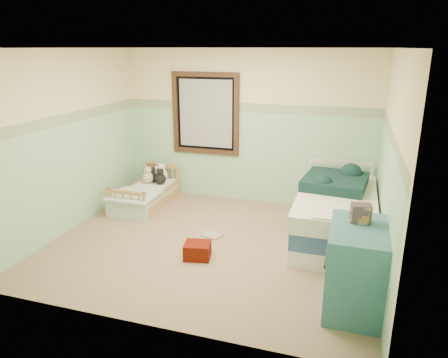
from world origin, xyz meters
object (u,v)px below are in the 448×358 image
(dresser, at_px, (355,268))
(floor_book, at_px, (212,235))
(twin_bed_frame, at_px, (334,232))
(red_pillow, at_px, (197,250))
(plush_floor_tan, at_px, (124,204))
(toddler_bed_frame, at_px, (147,200))
(plush_floor_cream, at_px, (126,203))

(dresser, relative_size, floor_book, 3.35)
(twin_bed_frame, xyz_separation_m, dresser, (0.27, -1.54, 0.32))
(twin_bed_frame, height_order, red_pillow, twin_bed_frame)
(plush_floor_tan, relative_size, twin_bed_frame, 0.14)
(twin_bed_frame, distance_m, dresser, 1.60)
(plush_floor_tan, bearing_deg, dresser, -23.89)
(plush_floor_tan, bearing_deg, toddler_bed_frame, 65.50)
(plush_floor_cream, distance_m, dresser, 3.87)
(plush_floor_tan, relative_size, dresser, 0.31)
(dresser, bearing_deg, floor_book, 149.03)
(plush_floor_cream, bearing_deg, plush_floor_tan, -83.80)
(plush_floor_tan, height_order, dresser, dresser)
(dresser, height_order, floor_book, dresser)
(toddler_bed_frame, bearing_deg, floor_book, -29.94)
(toddler_bed_frame, xyz_separation_m, plush_floor_cream, (-0.19, -0.35, 0.05))
(dresser, xyz_separation_m, red_pillow, (-1.86, 0.49, -0.33))
(toddler_bed_frame, xyz_separation_m, twin_bed_frame, (3.05, -0.42, 0.03))
(plush_floor_tan, distance_m, floor_book, 1.67)
(plush_floor_cream, distance_m, red_pillow, 1.99)
(plush_floor_tan, xyz_separation_m, dresser, (3.50, -1.55, 0.30))
(twin_bed_frame, xyz_separation_m, floor_book, (-1.62, -0.41, -0.10))
(floor_book, bearing_deg, plush_floor_cream, -179.33)
(plush_floor_cream, bearing_deg, twin_bed_frame, -1.14)
(plush_floor_tan, xyz_separation_m, twin_bed_frame, (3.23, -0.01, -0.02))
(plush_floor_cream, bearing_deg, floor_book, -16.22)
(twin_bed_frame, height_order, dresser, dresser)
(twin_bed_frame, distance_m, floor_book, 1.67)
(red_pillow, distance_m, floor_book, 0.65)
(dresser, relative_size, red_pillow, 2.73)
(twin_bed_frame, bearing_deg, red_pillow, -146.46)
(plush_floor_cream, height_order, dresser, dresser)
(toddler_bed_frame, relative_size, floor_book, 5.00)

